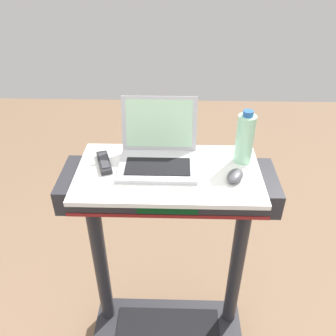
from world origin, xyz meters
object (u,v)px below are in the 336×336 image
object	(u,v)px
laptop	(158,152)
water_bottle	(245,138)
computer_mouse	(235,176)
tv_remote	(104,162)

from	to	relation	value
laptop	water_bottle	xyz separation A→B (m)	(0.36, 0.02, 0.06)
laptop	water_bottle	bearing A→B (deg)	0.22
laptop	computer_mouse	bearing A→B (deg)	-23.75
laptop	tv_remote	xyz separation A→B (m)	(-0.23, -0.03, -0.04)
computer_mouse	tv_remote	size ratio (longest dim) A/B	0.60
computer_mouse	tv_remote	bearing A→B (deg)	-163.46
laptop	computer_mouse	xyz separation A→B (m)	(0.31, -0.12, -0.03)
laptop	tv_remote	distance (m)	0.23
computer_mouse	water_bottle	xyz separation A→B (m)	(0.05, 0.14, 0.09)
laptop	computer_mouse	distance (m)	0.33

